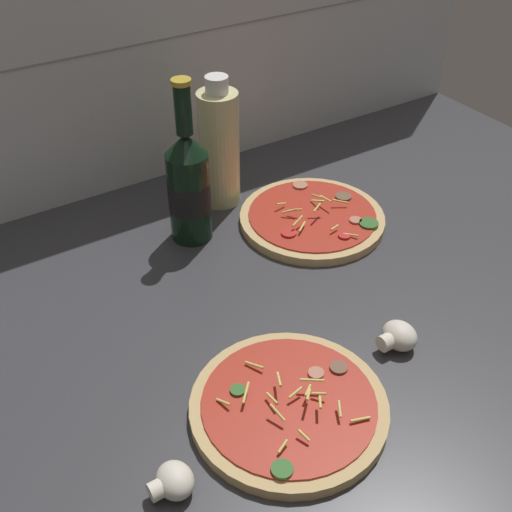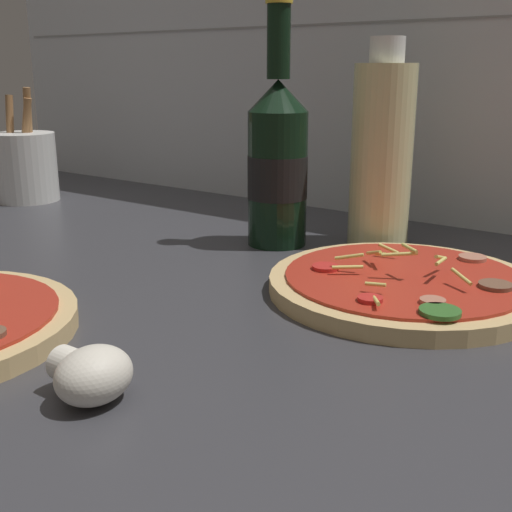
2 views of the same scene
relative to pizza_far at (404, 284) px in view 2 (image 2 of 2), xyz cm
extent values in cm
cube|color=#38383D|center=(-17.91, -14.95, -2.19)|extent=(160.00, 90.00, 2.50)
cube|color=silver|center=(-17.91, 30.55, 26.56)|extent=(160.00, 1.00, 60.00)
cube|color=gray|center=(-17.91, 30.00, 26.56)|extent=(156.80, 0.16, 0.30)
cylinder|color=tan|center=(-0.05, 0.04, -0.15)|extent=(26.52, 26.52, 1.60)
cylinder|color=#B22D1E|center=(-0.05, 0.04, 0.80)|extent=(23.34, 23.34, 0.30)
cylinder|color=#336628|center=(6.49, -8.04, 1.15)|extent=(3.45, 3.45, 0.40)
cylinder|color=red|center=(0.49, -8.67, 1.15)|extent=(2.21, 2.21, 0.40)
cylinder|color=red|center=(-7.27, -2.90, 1.15)|extent=(2.70, 2.70, 0.40)
cylinder|color=#B7755B|center=(5.11, -6.04, 1.15)|extent=(2.22, 2.22, 0.40)
cylinder|color=brown|center=(8.26, 1.39, 1.15)|extent=(3.09, 3.09, 0.40)
cylinder|color=#B7755B|center=(3.67, 9.08, 1.15)|extent=(2.87, 2.87, 0.40)
cylinder|color=#EADB6B|center=(-0.06, -6.53, 1.79)|extent=(1.92, 0.73, 0.46)
cylinder|color=#EADB6B|center=(2.59, 2.38, 2.62)|extent=(0.39, 2.89, 1.19)
cylinder|color=#EADB6B|center=(-3.18, 1.11, 2.28)|extent=(2.07, 2.16, 1.08)
cylinder|color=#EADB6B|center=(-4.99, -2.23, 2.51)|extent=(2.84, 1.26, 0.97)
cylinder|color=#EADB6B|center=(-4.12, 1.50, 2.19)|extent=(2.38, 1.83, 1.17)
cylinder|color=#EADB6B|center=(-3.90, 4.62, 1.93)|extent=(2.27, 0.59, 0.99)
cylinder|color=#EADB6B|center=(-0.07, -1.50, 3.42)|extent=(3.17, 1.87, 0.69)
cylinder|color=#EADB6B|center=(-4.65, -3.18, 1.72)|extent=(2.67, 2.06, 0.42)
cylinder|color=#EADB6B|center=(1.33, -9.28, 1.37)|extent=(1.87, 2.61, 0.76)
cylinder|color=#EADB6B|center=(3.27, 0.49, 2.81)|extent=(0.62, 3.02, 0.54)
cylinder|color=#EADB6B|center=(0.52, -0.59, 3.90)|extent=(2.16, 1.58, 0.49)
cylinder|color=#EADB6B|center=(5.71, -0.72, 2.08)|extent=(2.61, 2.01, 0.90)
cylinder|color=black|center=(-20.56, 8.13, 7.22)|extent=(7.28, 7.28, 16.34)
cone|color=black|center=(-20.56, 8.13, 17.26)|extent=(7.28, 7.28, 3.73)
cylinder|color=black|center=(-20.56, 8.13, 23.27)|extent=(2.77, 2.77, 8.30)
cylinder|color=gold|center=(-20.56, 8.13, 27.82)|extent=(3.18, 3.18, 0.80)
cylinder|color=black|center=(-20.56, 8.13, 7.55)|extent=(7.35, 7.35, 5.23)
cylinder|color=beige|center=(-10.35, 15.60, 9.99)|extent=(7.47, 7.47, 21.88)
cylinder|color=white|center=(-10.35, 15.60, 22.42)|extent=(4.11, 4.11, 2.98)
cylinder|color=white|center=(-10.20, -32.03, 0.97)|extent=(2.46, 2.46, 2.46)
ellipsoid|color=silver|center=(-8.01, -32.03, 0.97)|extent=(4.66, 5.48, 3.83)
cylinder|color=silver|center=(-69.72, 6.71, 4.65)|extent=(10.10, 10.10, 11.19)
cylinder|color=olive|center=(-69.57, 7.89, 10.48)|extent=(2.49, 1.48, 13.95)
cylinder|color=olive|center=(-71.76, 5.86, 9.89)|extent=(2.15, 2.96, 12.77)
cylinder|color=olive|center=(-69.85, 7.33, 9.72)|extent=(3.96, 1.98, 12.36)
camera|label=1|loc=(-60.62, -76.76, 66.24)|focal=45.00mm
camera|label=2|loc=(22.98, -56.81, 20.35)|focal=45.00mm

